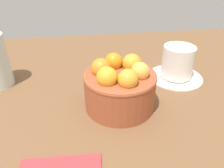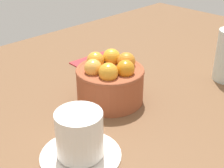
{
  "view_description": "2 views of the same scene",
  "coord_description": "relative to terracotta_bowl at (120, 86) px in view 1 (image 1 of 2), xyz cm",
  "views": [
    {
      "loc": [
        6.8,
        34.71,
        26.53
      ],
      "look_at": [
        1.21,
        -2.06,
        3.98
      ],
      "focal_mm": 34.52,
      "sensor_mm": 36.0,
      "label": 1
    },
    {
      "loc": [
        -41.3,
        -42.13,
        34.62
      ],
      "look_at": [
        -0.7,
        -1.26,
        4.55
      ],
      "focal_mm": 52.06,
      "sensor_mm": 36.0,
      "label": 2
    }
  ],
  "objects": [
    {
      "name": "terracotta_bowl",
      "position": [
        0.0,
        0.0,
        0.0
      ],
      "size": [
        13.92,
        13.92,
        10.07
      ],
      "color": "#9E4C2D",
      "rests_on": "ground_plane"
    },
    {
      "name": "coffee_cup",
      "position": [
        -15.89,
        -9.35,
        -1.11
      ],
      "size": [
        13.21,
        13.21,
        8.17
      ],
      "color": "white",
      "rests_on": "ground_plane"
    },
    {
      "name": "ground_plane",
      "position": [
        -0.02,
        0.01,
        -6.21
      ],
      "size": [
        151.63,
        91.09,
        3.05
      ],
      "primitive_type": "cube",
      "color": "brown"
    }
  ]
}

